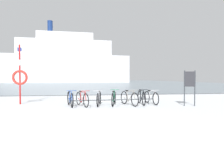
{
  "coord_description": "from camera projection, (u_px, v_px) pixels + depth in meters",
  "views": [
    {
      "loc": [
        0.17,
        -5.91,
        1.37
      ],
      "look_at": [
        1.72,
        5.55,
        1.03
      ],
      "focal_mm": 31.17,
      "sensor_mm": 36.0,
      "label": 1
    }
  ],
  "objects": [
    {
      "name": "ground",
      "position": [
        85.0,
        83.0,
        59.26
      ],
      "size": [
        80.0,
        132.0,
        0.08
      ],
      "color": "silver"
    },
    {
      "name": "bicycle_4",
      "position": [
        129.0,
        98.0,
        9.88
      ],
      "size": [
        0.65,
        1.72,
        0.81
      ],
      "color": "black",
      "rests_on": "ground"
    },
    {
      "name": "bicycle_5",
      "position": [
        141.0,
        97.0,
        10.24
      ],
      "size": [
        0.46,
        1.74,
        0.82
      ],
      "color": "black",
      "rests_on": "ground"
    },
    {
      "name": "info_sign",
      "position": [
        190.0,
        82.0,
        9.62
      ],
      "size": [
        0.54,
        0.17,
        1.76
      ],
      "color": "#33383D",
      "rests_on": "ground"
    },
    {
      "name": "bicycle_3",
      "position": [
        114.0,
        98.0,
        9.9
      ],
      "size": [
        0.58,
        1.72,
        0.78
      ],
      "color": "black",
      "rests_on": "ground"
    },
    {
      "name": "bicycle_1",
      "position": [
        82.0,
        99.0,
        9.55
      ],
      "size": [
        0.72,
        1.61,
        0.79
      ],
      "color": "black",
      "rests_on": "ground"
    },
    {
      "name": "bicycle_6",
      "position": [
        151.0,
        97.0,
        10.42
      ],
      "size": [
        0.46,
        1.68,
        0.77
      ],
      "color": "black",
      "rests_on": "ground"
    },
    {
      "name": "bike_rack",
      "position": [
        112.0,
        100.0,
        9.84
      ],
      "size": [
        4.4,
        0.42,
        0.31
      ],
      "color": "#4C5156",
      "rests_on": "ground"
    },
    {
      "name": "ferry_ship",
      "position": [
        68.0,
        62.0,
        64.52
      ],
      "size": [
        39.71,
        11.28,
        20.05
      ],
      "color": "white",
      "rests_on": "ground"
    },
    {
      "name": "rescue_post",
      "position": [
        20.0,
        76.0,
        10.27
      ],
      "size": [
        0.8,
        0.12,
        3.15
      ],
      "color": "red",
      "rests_on": "ground"
    },
    {
      "name": "bicycle_2",
      "position": [
        99.0,
        99.0,
        9.8
      ],
      "size": [
        0.48,
        1.71,
        0.78
      ],
      "color": "black",
      "rests_on": "ground"
    },
    {
      "name": "bicycle_0",
      "position": [
        70.0,
        99.0,
        9.5
      ],
      "size": [
        0.54,
        1.62,
        0.8
      ],
      "color": "black",
      "rests_on": "ground"
    }
  ]
}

